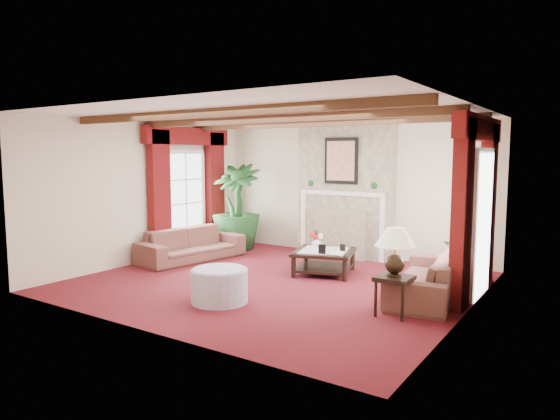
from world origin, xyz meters
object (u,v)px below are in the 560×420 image
Objects in this scene: sofa_left at (191,239)px; coffee_table at (324,262)px; sofa_right at (427,269)px; ottoman at (220,286)px; side_table at (394,296)px; potted_palm at (237,225)px.

sofa_left is 2.22× the size of coffee_table.
sofa_right is at bearing -80.08° from sofa_left.
sofa_right is 3.01m from ottoman.
ottoman is (-2.26, -0.79, -0.03)m from side_table.
ottoman is (-2.36, -1.87, -0.18)m from sofa_right.
coffee_table is 2.39m from side_table.
potted_palm is at bearing 9.98° from sofa_left.
coffee_table is at bearing 79.65° from ottoman.
side_table is (4.56, -2.50, -0.27)m from potted_palm.
coffee_table is 1.25× the size of ottoman.
sofa_left is 4.25× the size of side_table.
potted_palm is (-0.00, 1.43, 0.11)m from sofa_left.
ottoman is at bearing -55.03° from potted_palm.
sofa_right is 4.19× the size of side_table.
side_table is at bearing -28.68° from potted_palm.
sofa_right reaches higher than ottoman.
sofa_left is at bearing 172.57° from coffee_table.
coffee_table is at bearing -110.64° from sofa_right.
sofa_left reaches higher than coffee_table.
sofa_left is at bearing 166.86° from side_table.
potted_palm is 5.21m from side_table.
sofa_left is at bearing -89.81° from potted_palm.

